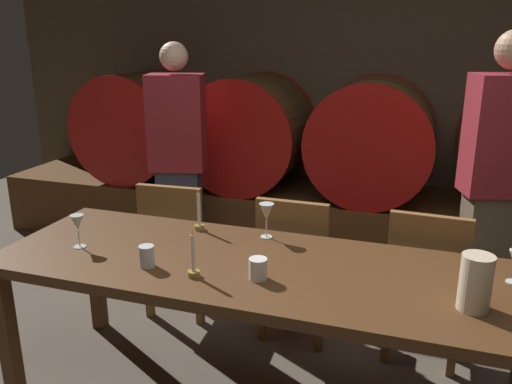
{
  "coord_description": "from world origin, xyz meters",
  "views": [
    {
      "loc": [
        0.4,
        -1.82,
        1.75
      ],
      "look_at": [
        -0.42,
        0.62,
        0.96
      ],
      "focal_mm": 37.09,
      "sensor_mm": 36.0,
      "label": 1
    }
  ],
  "objects": [
    {
      "name": "guest_right",
      "position": [
        0.78,
        1.31,
        0.91
      ],
      "size": [
        0.43,
        0.34,
        1.76
      ],
      "rotation": [
        0.0,
        0.0,
        3.44
      ],
      "color": "brown",
      "rests_on": "ground"
    },
    {
      "name": "wine_glass_left",
      "position": [
        -1.16,
        0.15,
        0.87
      ],
      "size": [
        0.07,
        0.07,
        0.16
      ],
      "color": "silver",
      "rests_on": "dining_table"
    },
    {
      "name": "cup_left",
      "position": [
        -0.74,
        0.06,
        0.79
      ],
      "size": [
        0.07,
        0.07,
        0.1
      ],
      "primitive_type": "cylinder",
      "color": "silver",
      "rests_on": "dining_table"
    },
    {
      "name": "candle_left",
      "position": [
        -0.71,
        0.55,
        0.81
      ],
      "size": [
        0.05,
        0.05,
        0.22
      ],
      "color": "olive",
      "rests_on": "dining_table"
    },
    {
      "name": "cup_right",
      "position": [
        -0.23,
        0.1,
        0.79
      ],
      "size": [
        0.08,
        0.08,
        0.09
      ],
      "primitive_type": "cylinder",
      "color": "white",
      "rests_on": "dining_table"
    },
    {
      "name": "pitcher",
      "position": [
        0.61,
        0.12,
        0.85
      ],
      "size": [
        0.12,
        0.12,
        0.22
      ],
      "color": "beige",
      "rests_on": "dining_table"
    },
    {
      "name": "wine_barrel_left",
      "position": [
        -1.0,
        2.22,
        0.95
      ],
      "size": [
        0.92,
        0.82,
        0.92
      ],
      "color": "#513319",
      "rests_on": "barrel_shelf"
    },
    {
      "name": "wine_barrel_center",
      "position": [
        -0.02,
        2.22,
        0.95
      ],
      "size": [
        0.92,
        0.82,
        0.92
      ],
      "color": "brown",
      "rests_on": "barrel_shelf"
    },
    {
      "name": "wine_barrel_far_left",
      "position": [
        -2.02,
        2.22,
        0.95
      ],
      "size": [
        0.92,
        0.82,
        0.92
      ],
      "color": "#513319",
      "rests_on": "barrel_shelf"
    },
    {
      "name": "dining_table",
      "position": [
        -0.26,
        0.24,
        0.68
      ],
      "size": [
        2.49,
        0.83,
        0.75
      ],
      "color": "#4C2D16",
      "rests_on": "ground"
    },
    {
      "name": "barrel_shelf",
      "position": [
        0.0,
        2.22,
        0.25
      ],
      "size": [
        6.32,
        0.9,
        0.5
      ],
      "primitive_type": "cube",
      "color": "brown",
      "rests_on": "ground"
    },
    {
      "name": "chair_center",
      "position": [
        -0.26,
        0.87,
        0.49
      ],
      "size": [
        0.4,
        0.4,
        0.88
      ],
      "rotation": [
        0.0,
        0.0,
        3.14
      ],
      "color": "brown",
      "rests_on": "ground"
    },
    {
      "name": "candle_right",
      "position": [
        -0.5,
        0.03,
        0.81
      ],
      "size": [
        0.05,
        0.05,
        0.21
      ],
      "color": "olive",
      "rests_on": "dining_table"
    },
    {
      "name": "chair_right",
      "position": [
        0.45,
        0.88,
        0.49
      ],
      "size": [
        0.42,
        0.42,
        0.88
      ],
      "rotation": [
        0.0,
        0.0,
        3.1
      ],
      "color": "brown",
      "rests_on": "ground"
    },
    {
      "name": "back_wall",
      "position": [
        0.0,
        2.77,
        1.43
      ],
      "size": [
        7.02,
        0.24,
        2.86
      ],
      "primitive_type": "cube",
      "color": "brown",
      "rests_on": "ground"
    },
    {
      "name": "wine_glass_center",
      "position": [
        -0.34,
        0.56,
        0.88
      ],
      "size": [
        0.07,
        0.07,
        0.18
      ],
      "color": "silver",
      "rests_on": "dining_table"
    },
    {
      "name": "chair_left",
      "position": [
        -1.03,
        0.92,
        0.49
      ],
      "size": [
        0.42,
        0.42,
        0.88
      ],
      "rotation": [
        0.0,
        0.0,
        3.2
      ],
      "color": "brown",
      "rests_on": "ground"
    },
    {
      "name": "guest_left",
      "position": [
        -1.28,
        1.45,
        0.86
      ],
      "size": [
        0.43,
        0.33,
        1.68
      ],
      "rotation": [
        0.0,
        0.0,
        3.39
      ],
      "color": "#33384C",
      "rests_on": "ground"
    }
  ]
}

